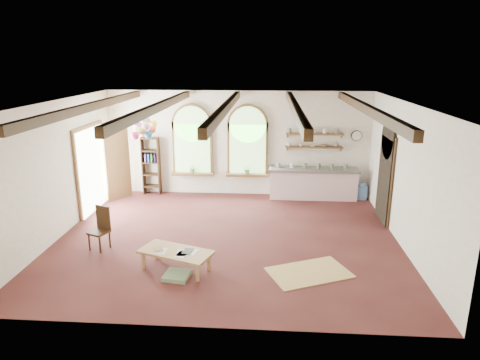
# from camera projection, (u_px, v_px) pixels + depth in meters

# --- Properties ---
(floor) EXTENTS (8.00, 8.00, 0.00)m
(floor) POSITION_uv_depth(u_px,v_px,m) (227.00, 238.00, 10.18)
(floor) COLOR #502321
(floor) RESTS_ON ground
(ceiling_beams) EXTENTS (6.20, 6.80, 0.18)m
(ceiling_beams) POSITION_uv_depth(u_px,v_px,m) (226.00, 107.00, 9.32)
(ceiling_beams) COLOR #332010
(ceiling_beams) RESTS_ON ceiling
(window_left) EXTENTS (1.30, 0.28, 2.20)m
(window_left) POSITION_uv_depth(u_px,v_px,m) (192.00, 143.00, 13.10)
(window_left) COLOR brown
(window_left) RESTS_ON floor
(window_right) EXTENTS (1.30, 0.28, 2.20)m
(window_right) POSITION_uv_depth(u_px,v_px,m) (248.00, 143.00, 12.99)
(window_right) COLOR brown
(window_right) RESTS_ON floor
(left_doorway) EXTENTS (0.10, 1.90, 2.50)m
(left_doorway) POSITION_uv_depth(u_px,v_px,m) (92.00, 170.00, 11.85)
(left_doorway) COLOR brown
(left_doorway) RESTS_ON floor
(right_doorway) EXTENTS (0.10, 1.30, 2.40)m
(right_doorway) POSITION_uv_depth(u_px,v_px,m) (385.00, 180.00, 11.05)
(right_doorway) COLOR black
(right_doorway) RESTS_ON floor
(kitchen_counter) EXTENTS (2.68, 0.62, 0.94)m
(kitchen_counter) POSITION_uv_depth(u_px,v_px,m) (313.00, 183.00, 12.96)
(kitchen_counter) COLOR silver
(kitchen_counter) RESTS_ON floor
(wall_shelf_lower) EXTENTS (1.70, 0.24, 0.04)m
(wall_shelf_lower) POSITION_uv_depth(u_px,v_px,m) (314.00, 147.00, 12.83)
(wall_shelf_lower) COLOR brown
(wall_shelf_lower) RESTS_ON wall_back
(wall_shelf_upper) EXTENTS (1.70, 0.24, 0.04)m
(wall_shelf_upper) POSITION_uv_depth(u_px,v_px,m) (315.00, 134.00, 12.72)
(wall_shelf_upper) COLOR brown
(wall_shelf_upper) RESTS_ON wall_back
(wall_clock) EXTENTS (0.32, 0.04, 0.32)m
(wall_clock) POSITION_uv_depth(u_px,v_px,m) (357.00, 136.00, 12.72)
(wall_clock) COLOR black
(wall_clock) RESTS_ON wall_back
(bookshelf) EXTENTS (0.53, 0.32, 1.80)m
(bookshelf) POSITION_uv_depth(u_px,v_px,m) (151.00, 166.00, 13.29)
(bookshelf) COLOR #332010
(bookshelf) RESTS_ON floor
(coffee_table) EXTENTS (1.60, 1.13, 0.41)m
(coffee_table) POSITION_uv_depth(u_px,v_px,m) (176.00, 253.00, 8.58)
(coffee_table) COLOR #AC804F
(coffee_table) RESTS_ON floor
(side_chair) EXTENTS (0.50, 0.50, 0.97)m
(side_chair) POSITION_uv_depth(u_px,v_px,m) (100.00, 237.00, 9.57)
(side_chair) COLOR #332010
(side_chair) RESTS_ON floor
(floor_mat) EXTENTS (1.82, 1.52, 0.02)m
(floor_mat) POSITION_uv_depth(u_px,v_px,m) (309.00, 272.00, 8.55)
(floor_mat) COLOR tan
(floor_mat) RESTS_ON floor
(floor_cushion) EXTENTS (0.54, 0.54, 0.08)m
(floor_cushion) POSITION_uv_depth(u_px,v_px,m) (177.00, 275.00, 8.36)
(floor_cushion) COLOR #6C885E
(floor_cushion) RESTS_ON floor
(water_jug_a) EXTENTS (0.27, 0.27, 0.52)m
(water_jug_a) POSITION_uv_depth(u_px,v_px,m) (361.00, 192.00, 12.93)
(water_jug_a) COLOR #5A88C2
(water_jug_a) RESTS_ON floor
(water_jug_b) EXTENTS (0.27, 0.27, 0.53)m
(water_jug_b) POSITION_uv_depth(u_px,v_px,m) (363.00, 192.00, 12.93)
(water_jug_b) COLOR #5A88C2
(water_jug_b) RESTS_ON floor
(balloon_cluster) EXTENTS (0.67, 0.69, 1.14)m
(balloon_cluster) POSITION_uv_depth(u_px,v_px,m) (143.00, 128.00, 11.39)
(balloon_cluster) COLOR silver
(balloon_cluster) RESTS_ON floor
(table_book) EXTENTS (0.25, 0.28, 0.02)m
(table_book) POSITION_uv_depth(u_px,v_px,m) (154.00, 250.00, 8.60)
(table_book) COLOR olive
(table_book) RESTS_ON coffee_table
(tablet) EXTENTS (0.22, 0.29, 0.01)m
(tablet) POSITION_uv_depth(u_px,v_px,m) (188.00, 251.00, 8.54)
(tablet) COLOR black
(tablet) RESTS_ON coffee_table
(potted_plant_left) EXTENTS (0.27, 0.23, 0.30)m
(potted_plant_left) POSITION_uv_depth(u_px,v_px,m) (193.00, 168.00, 13.22)
(potted_plant_left) COLOR #598C4C
(potted_plant_left) RESTS_ON window_left
(potted_plant_right) EXTENTS (0.27, 0.23, 0.30)m
(potted_plant_right) POSITION_uv_depth(u_px,v_px,m) (247.00, 169.00, 13.10)
(potted_plant_right) COLOR #598C4C
(potted_plant_right) RESTS_ON window_right
(shelf_cup_a) EXTENTS (0.12, 0.10, 0.10)m
(shelf_cup_a) POSITION_uv_depth(u_px,v_px,m) (289.00, 145.00, 12.86)
(shelf_cup_a) COLOR white
(shelf_cup_a) RESTS_ON wall_shelf_lower
(shelf_cup_b) EXTENTS (0.10, 0.10, 0.09)m
(shelf_cup_b) POSITION_uv_depth(u_px,v_px,m) (301.00, 145.00, 12.84)
(shelf_cup_b) COLOR beige
(shelf_cup_b) RESTS_ON wall_shelf_lower
(shelf_bowl_a) EXTENTS (0.22, 0.22, 0.05)m
(shelf_bowl_a) POSITION_uv_depth(u_px,v_px,m) (312.00, 146.00, 12.82)
(shelf_bowl_a) COLOR beige
(shelf_bowl_a) RESTS_ON wall_shelf_lower
(shelf_bowl_b) EXTENTS (0.20, 0.20, 0.06)m
(shelf_bowl_b) POSITION_uv_depth(u_px,v_px,m) (324.00, 146.00, 12.80)
(shelf_bowl_b) COLOR #8C664C
(shelf_bowl_b) RESTS_ON wall_shelf_lower
(shelf_vase) EXTENTS (0.18, 0.18, 0.19)m
(shelf_vase) POSITION_uv_depth(u_px,v_px,m) (336.00, 144.00, 12.76)
(shelf_vase) COLOR slate
(shelf_vase) RESTS_ON wall_shelf_lower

